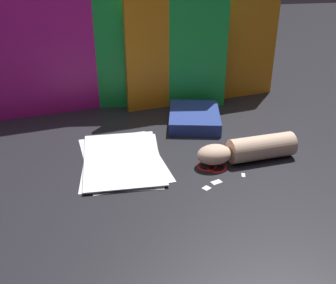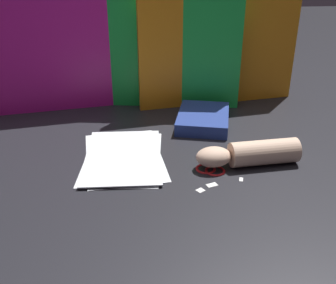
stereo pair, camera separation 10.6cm
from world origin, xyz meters
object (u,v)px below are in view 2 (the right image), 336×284
object	(u,v)px
book_closed	(203,119)
scissors	(212,166)
hand_forearm	(250,154)
paper_stack	(123,156)

from	to	relation	value
book_closed	scissors	world-z (taller)	book_closed
scissors	book_closed	bearing A→B (deg)	85.08
book_closed	hand_forearm	world-z (taller)	hand_forearm
book_closed	scissors	xyz separation A→B (m)	(-0.02, -0.29, -0.02)
book_closed	paper_stack	bearing A→B (deg)	-141.58
book_closed	scissors	distance (m)	0.29
paper_stack	scissors	distance (m)	0.25
paper_stack	hand_forearm	distance (m)	0.35
hand_forearm	book_closed	bearing A→B (deg)	105.17
paper_stack	book_closed	xyz separation A→B (m)	(0.27, 0.21, 0.02)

